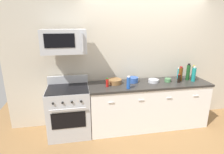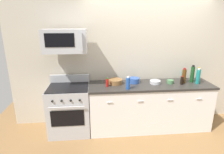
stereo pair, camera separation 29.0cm
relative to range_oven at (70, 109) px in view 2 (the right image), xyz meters
The scene contains 17 objects.
ground_plane 1.63m from the range_oven, ahead, with size 6.55×6.55×0.00m, color olive.
back_wall 1.84m from the range_oven, 14.62° to the left, with size 5.46×0.10×2.70m, color beige.
counter_unit 1.56m from the range_oven, ahead, with size 2.37×0.66×0.92m.
range_oven is the anchor object (origin of this frame).
microwave 1.28m from the range_oven, 89.71° to the left, with size 0.74×0.44×0.40m.
bottle_soda_blue 1.23m from the range_oven, 11.32° to the right, with size 0.07×0.07×0.23m.
bottle_sparkling_teal 2.53m from the range_oven, ahead, with size 0.08×0.08×0.30m.
bottle_wine_amber 2.29m from the range_oven, ahead, with size 0.08×0.08×0.30m.
bottle_olive_oil 2.62m from the range_oven, ahead, with size 0.06×0.06×0.28m.
bottle_dish_soap 2.34m from the range_oven, ahead, with size 0.06×0.06×0.23m.
bottle_wine_green 2.48m from the range_oven, ahead, with size 0.07×0.07×0.34m.
bottle_hot_sauce_red 0.89m from the range_oven, ahead, with size 0.05×0.05×0.16m.
bottle_soy_sauce_dark 2.20m from the range_oven, ahead, with size 0.05×0.05×0.17m.
bowl_steel_prep 1.72m from the range_oven, ahead, with size 0.20×0.20×0.06m.
bowl_blue_mixing 1.36m from the range_oven, ahead, with size 0.21×0.21×0.10m.
bowl_wooden_salad 1.02m from the range_oven, ahead, with size 0.27×0.27×0.09m.
bowl_green_glaze 2.01m from the range_oven, ahead, with size 0.13×0.13×0.07m.
Camera 2 is at (-1.06, -3.29, 2.10)m, focal length 29.96 mm.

